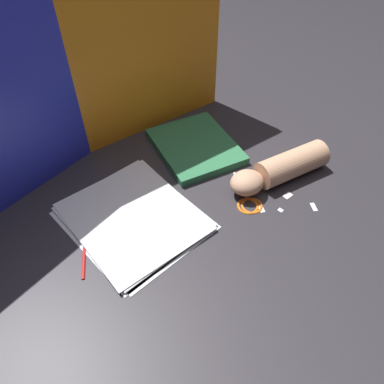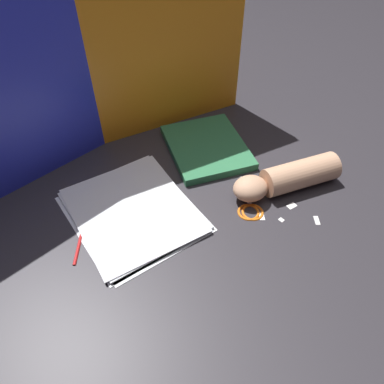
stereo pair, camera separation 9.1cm
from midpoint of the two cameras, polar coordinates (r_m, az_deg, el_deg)
The scene contains 12 objects.
ground_plane at distance 0.93m, azimuth -3.91°, elevation -4.38°, with size 6.00×6.00×0.00m, color #2D2B30.
backdrop_panel_left at distance 1.00m, azimuth -25.78°, elevation 13.80°, with size 0.81×0.16×0.51m.
backdrop_panel_center at distance 1.08m, azimuth -11.88°, elevation 21.55°, with size 0.58×0.08×0.57m.
paper_stack at distance 0.95m, azimuth -11.70°, elevation -4.03°, with size 0.29×0.34×0.01m.
book_closed at distance 1.12m, azimuth -1.83°, elevation 6.88°, with size 0.28×0.31×0.02m.
scissors at distance 0.98m, azimuth 5.94°, elevation -1.22°, with size 0.13×0.16×0.01m.
hand_forearm at distance 1.02m, azimuth 10.88°, elevation 3.39°, with size 0.31×0.14×0.08m.
paper_scrap_near at distance 0.97m, azimuth 10.75°, elevation -2.86°, with size 0.01×0.01×0.00m.
paper_scrap_mid at distance 1.01m, azimuth 11.91°, elevation -0.64°, with size 0.03×0.02×0.00m.
paper_scrap_far at distance 0.96m, azimuth 7.86°, elevation -2.64°, with size 0.02×0.03×0.00m.
paper_scrap_side at distance 1.00m, azimuth 15.61°, elevation -2.33°, with size 0.03×0.03×0.00m.
pen at distance 0.91m, azimuth -18.99°, elevation -9.31°, with size 0.07×0.11×0.01m.
Camera 1 is at (-0.39, -0.46, 0.72)m, focal length 35.00 mm.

